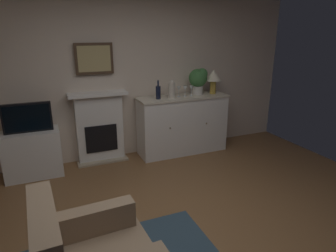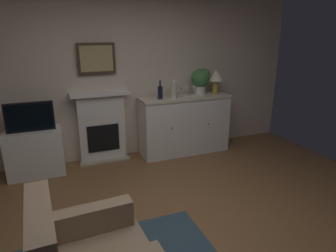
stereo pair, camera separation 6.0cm
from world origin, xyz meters
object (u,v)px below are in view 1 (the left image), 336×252
at_px(fireplace_unit, 100,127).
at_px(tv_cabinet, 33,154).
at_px(framed_picture, 94,59).
at_px(potted_plant_small, 199,79).
at_px(wine_glass_left, 179,89).
at_px(table_lamp, 213,77).
at_px(wine_bottle, 158,92).
at_px(vase_decorative, 172,89).
at_px(tv_set, 27,118).
at_px(wine_glass_right, 191,88).
at_px(wine_glass_center, 185,89).
at_px(sideboard_cabinet, 182,124).

xyz_separation_m(fireplace_unit, tv_cabinet, (-0.97, -0.16, -0.22)).
height_order(framed_picture, potted_plant_small, framed_picture).
bearing_deg(wine_glass_left, table_lamp, 0.02).
height_order(wine_bottle, potted_plant_small, potted_plant_small).
height_order(table_lamp, vase_decorative, table_lamp).
bearing_deg(wine_bottle, wine_glass_left, 5.13).
height_order(vase_decorative, potted_plant_small, potted_plant_small).
xyz_separation_m(framed_picture, tv_set, (-0.98, -0.23, -0.72)).
bearing_deg(framed_picture, wine_glass_left, -10.03).
bearing_deg(framed_picture, wine_glass_right, -8.87).
bearing_deg(tv_set, fireplace_unit, 10.77).
height_order(wine_bottle, wine_glass_center, wine_bottle).
relative_size(wine_bottle, potted_plant_small, 0.67).
bearing_deg(potted_plant_small, wine_glass_right, -160.91).
bearing_deg(potted_plant_small, sideboard_cabinet, -171.46).
height_order(wine_bottle, tv_cabinet, wine_bottle).
relative_size(fireplace_unit, wine_glass_right, 6.67).
relative_size(table_lamp, wine_glass_right, 2.42).
height_order(table_lamp, potted_plant_small, potted_plant_small).
relative_size(table_lamp, vase_decorative, 1.42).
xyz_separation_m(table_lamp, tv_set, (-2.86, -0.01, -0.38)).
xyz_separation_m(fireplace_unit, wine_glass_right, (1.48, -0.19, 0.53)).
xyz_separation_m(table_lamp, wine_glass_center, (-0.52, -0.00, -0.16)).
height_order(wine_glass_center, wine_glass_right, same).
height_order(wine_glass_left, tv_set, wine_glass_left).
xyz_separation_m(framed_picture, table_lamp, (1.89, -0.22, -0.34)).
xyz_separation_m(sideboard_cabinet, wine_glass_right, (0.15, -0.01, 0.60)).
height_order(sideboard_cabinet, tv_set, tv_set).
distance_m(wine_glass_left, wine_glass_center, 0.11).
relative_size(wine_glass_left, vase_decorative, 0.59).
bearing_deg(table_lamp, wine_glass_center, -179.62).
height_order(fireplace_unit, tv_set, fireplace_unit).
relative_size(vase_decorative, tv_cabinet, 0.38).
xyz_separation_m(wine_bottle, wine_glass_center, (0.48, 0.03, 0.01)).
bearing_deg(vase_decorative, wine_glass_right, 6.48).
xyz_separation_m(table_lamp, wine_glass_right, (-0.41, -0.01, -0.16)).
height_order(framed_picture, wine_glass_right, framed_picture).
height_order(fireplace_unit, wine_glass_center, wine_glass_center).
bearing_deg(wine_glass_left, sideboard_cabinet, 0.14).
relative_size(fireplace_unit, potted_plant_small, 2.56).
bearing_deg(wine_glass_right, table_lamp, 1.17).
height_order(sideboard_cabinet, wine_glass_left, wine_glass_left).
xyz_separation_m(tv_cabinet, potted_plant_small, (2.61, 0.03, 0.89)).
relative_size(framed_picture, wine_bottle, 1.90).
height_order(wine_glass_left, wine_glass_center, same).
distance_m(wine_bottle, vase_decorative, 0.22).
xyz_separation_m(wine_glass_center, tv_set, (-2.34, -0.00, -0.22)).
bearing_deg(potted_plant_small, wine_bottle, -173.96).
distance_m(wine_glass_right, tv_set, 2.46).
bearing_deg(tv_set, wine_glass_center, 0.12).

